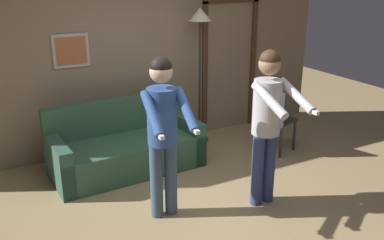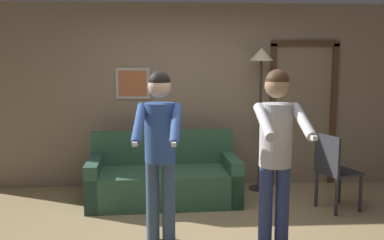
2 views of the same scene
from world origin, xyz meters
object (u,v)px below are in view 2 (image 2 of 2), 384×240
at_px(couch, 164,180).
at_px(torchiere_lamp, 261,72).
at_px(person_standing_left, 160,141).
at_px(person_standing_right, 276,143).
at_px(dining_chair_distant, 333,168).

bearing_deg(couch, torchiere_lamp, 17.82).
bearing_deg(person_standing_left, torchiere_lamp, 51.23).
relative_size(couch, person_standing_right, 1.12).
distance_m(couch, person_standing_left, 1.47).
distance_m(couch, torchiere_lamp, 1.96).
bearing_deg(person_standing_right, person_standing_left, 165.16).
distance_m(torchiere_lamp, person_standing_left, 2.25).
xyz_separation_m(torchiere_lamp, person_standing_left, (-1.36, -1.69, -0.61)).
height_order(couch, dining_chair_distant, dining_chair_distant).
xyz_separation_m(couch, torchiere_lamp, (1.33, 0.43, 1.36)).
height_order(person_standing_left, person_standing_right, person_standing_right).
xyz_separation_m(person_standing_right, dining_chair_distant, (0.99, 1.07, -0.52)).
distance_m(person_standing_right, dining_chair_distant, 1.55).
height_order(couch, torchiere_lamp, torchiere_lamp).
relative_size(couch, dining_chair_distant, 2.08).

